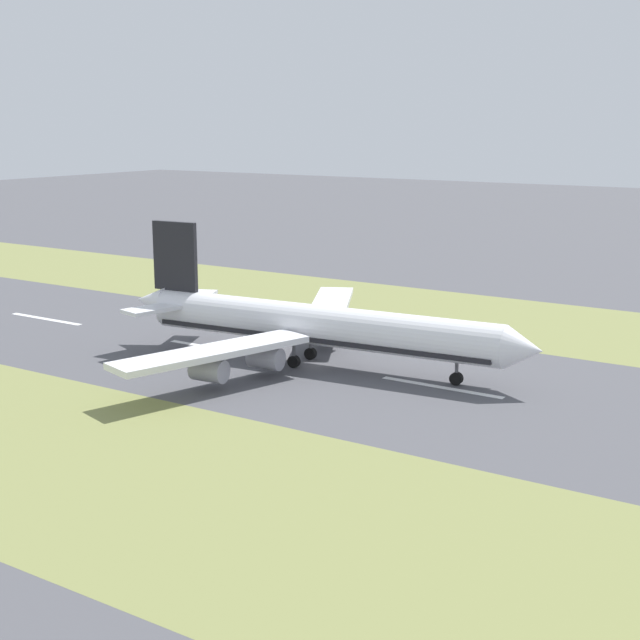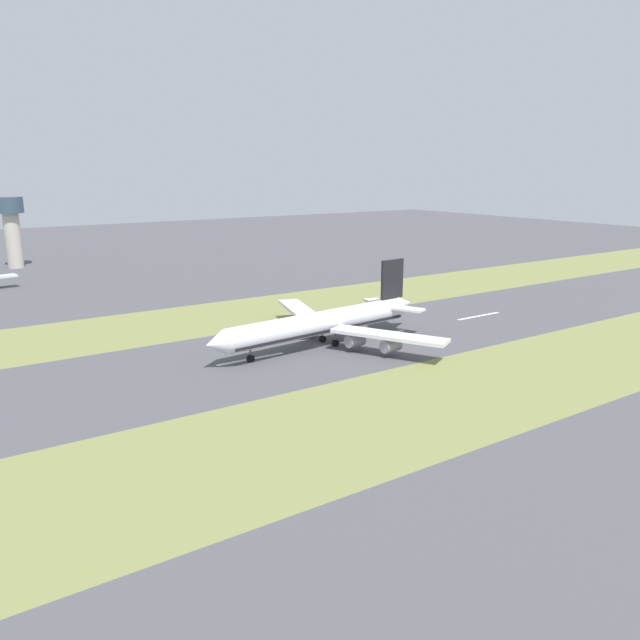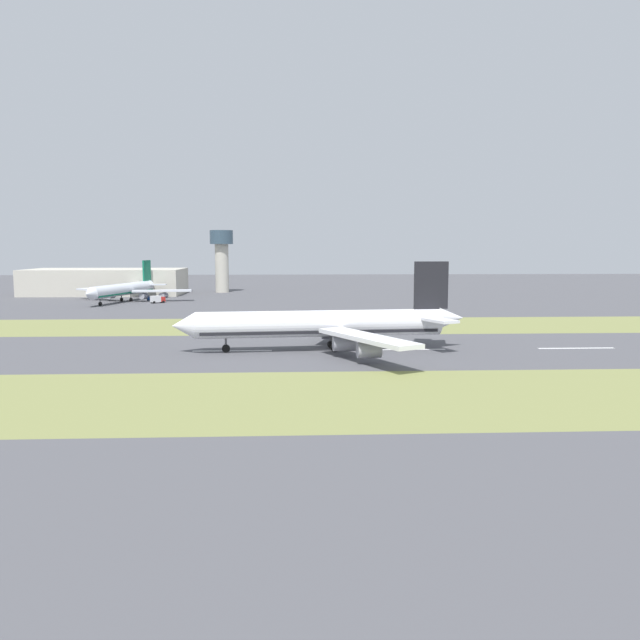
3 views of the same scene
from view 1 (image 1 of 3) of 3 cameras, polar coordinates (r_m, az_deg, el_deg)
The scene contains 7 objects.
ground_plane at distance 132.98m, azimuth -0.24°, elevation -2.94°, with size 800.00×800.00×0.00m, color #4C4C51.
grass_median_west at distance 171.41m, azimuth 7.97°, elevation 0.48°, with size 40.00×600.00×0.01m, color olive.
grass_median_east at distance 100.19m, azimuth -14.56°, elevation -8.66°, with size 40.00×600.00×0.01m, color olive.
centreline_dash_near at distance 171.85m, azimuth -17.13°, elevation 0.07°, with size 1.20×18.00×0.01m, color silver.
centreline_dash_mid at distance 144.18m, azimuth -6.77°, elevation -1.80°, with size 1.20×18.00×0.01m, color silver.
centreline_dash_far at distance 123.48m, azimuth 7.78°, elevation -4.29°, with size 1.20×18.00×0.01m, color silver.
airplane_main_jet at distance 132.35m, azimuth -0.73°, elevation -0.33°, with size 63.88×67.22×20.20m.
Camera 1 is at (107.47, 69.76, 35.63)m, focal length 50.00 mm.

